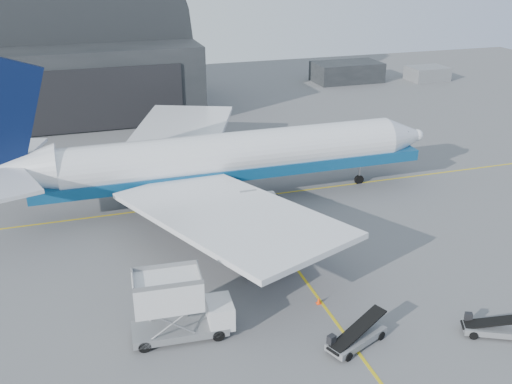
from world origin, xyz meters
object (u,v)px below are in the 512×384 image
object	(u,v)px
catering_truck	(178,307)
belt_loader_a	(356,337)
airliner	(217,159)
pushback_tug	(270,264)
belt_loader_b	(495,328)

from	to	relation	value
catering_truck	belt_loader_a	size ratio (longest dim) A/B	1.43
airliner	pushback_tug	world-z (taller)	airliner
airliner	belt_loader_a	world-z (taller)	airliner
belt_loader_a	catering_truck	bearing A→B (deg)	134.96
airliner	belt_loader_b	distance (m)	32.69
pushback_tug	belt_loader_b	size ratio (longest dim) A/B	0.84
airliner	belt_loader_a	xyz separation A→B (m)	(3.29, -27.36, -4.44)
belt_loader_a	belt_loader_b	bearing A→B (deg)	-34.24
belt_loader_b	pushback_tug	bearing A→B (deg)	159.47
airliner	belt_loader_b	world-z (taller)	airliner
pushback_tug	belt_loader_a	distance (m)	11.79
catering_truck	pushback_tug	xyz separation A→B (m)	(9.28, 6.69, -1.86)
belt_loader_a	airliner	bearing A→B (deg)	73.96
catering_truck	belt_loader_b	bearing A→B (deg)	-13.62
airliner	belt_loader_b	xyz separation A→B (m)	(13.54, -29.42, -4.47)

